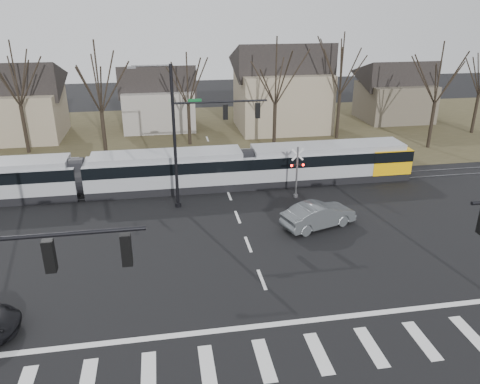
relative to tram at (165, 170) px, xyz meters
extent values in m
plane|color=black|center=(4.75, -16.00, -1.67)|extent=(140.00, 140.00, 0.00)
cube|color=#38331E|center=(4.75, 16.00, -1.67)|extent=(140.00, 28.00, 0.01)
cube|color=silver|center=(-3.65, -20.00, -1.66)|extent=(0.60, 2.60, 0.01)
cube|color=silver|center=(-1.25, -20.00, -1.66)|extent=(0.60, 2.60, 0.01)
cube|color=silver|center=(1.15, -20.00, -1.66)|extent=(0.60, 2.60, 0.01)
cube|color=silver|center=(3.55, -20.00, -1.66)|extent=(0.60, 2.60, 0.01)
cube|color=silver|center=(5.95, -20.00, -1.66)|extent=(0.60, 2.60, 0.01)
cube|color=silver|center=(8.35, -20.00, -1.66)|extent=(0.60, 2.60, 0.01)
cube|color=silver|center=(10.75, -20.00, -1.66)|extent=(0.60, 2.60, 0.01)
cube|color=silver|center=(13.15, -20.00, -1.66)|extent=(0.60, 2.60, 0.01)
cube|color=silver|center=(4.75, -17.80, -1.66)|extent=(28.00, 0.35, 0.01)
cube|color=silver|center=(4.75, -14.00, -1.66)|extent=(0.18, 2.00, 0.01)
cube|color=silver|center=(4.75, -10.00, -1.66)|extent=(0.18, 2.00, 0.01)
cube|color=silver|center=(4.75, -6.00, -1.66)|extent=(0.18, 2.00, 0.01)
cube|color=silver|center=(4.75, -2.00, -1.66)|extent=(0.18, 2.00, 0.01)
cube|color=silver|center=(4.75, 2.00, -1.66)|extent=(0.18, 2.00, 0.01)
cube|color=silver|center=(4.75, 6.00, -1.66)|extent=(0.18, 2.00, 0.01)
cube|color=silver|center=(4.75, 10.00, -1.66)|extent=(0.18, 2.00, 0.01)
cube|color=silver|center=(4.75, 14.00, -1.66)|extent=(0.18, 2.00, 0.01)
cube|color=#59595E|center=(4.75, -0.90, -1.64)|extent=(90.00, 0.12, 0.06)
cube|color=#59595E|center=(4.75, 0.50, -1.64)|extent=(90.00, 0.12, 0.06)
cube|color=gray|center=(0.19, 0.00, -0.14)|extent=(12.60, 2.94, 3.07)
cube|color=black|center=(0.19, 0.00, 0.48)|extent=(12.62, 2.98, 0.89)
cube|color=gray|center=(13.31, 0.00, -0.14)|extent=(13.65, 2.94, 3.07)
cube|color=black|center=(13.31, 0.00, 0.48)|extent=(13.67, 2.98, 0.89)
cube|color=#FFB507|center=(18.46, 0.00, -0.04)|extent=(3.36, 3.00, 2.05)
imported|color=#4D5154|center=(9.81, -8.33, -0.83)|extent=(4.80, 6.14, 1.68)
cylinder|color=black|center=(-4.00, -22.00, 5.93)|extent=(6.50, 0.14, 0.14)
cube|color=black|center=(-3.68, -22.00, 5.23)|extent=(0.32, 0.32, 1.05)
sphere|color=#FF0C07|center=(-3.68, -22.00, 5.56)|extent=(0.22, 0.22, 0.22)
cube|color=black|center=(-1.40, -22.00, 5.23)|extent=(0.32, 0.32, 1.05)
sphere|color=#FF0C07|center=(-1.40, -22.00, 5.56)|extent=(0.22, 0.22, 0.22)
cylinder|color=black|center=(0.75, -3.50, 3.43)|extent=(0.22, 0.22, 10.20)
cylinder|color=black|center=(0.75, -3.50, -1.52)|extent=(0.44, 0.44, 0.30)
cylinder|color=black|center=(4.00, -3.50, 5.93)|extent=(6.50, 0.14, 0.14)
cube|color=#0C5926|center=(2.25, -3.50, 6.08)|extent=(0.90, 0.03, 0.22)
cube|color=black|center=(4.32, -3.50, 5.23)|extent=(0.32, 0.32, 1.05)
sphere|color=#FF0C07|center=(4.32, -3.50, 5.56)|extent=(0.22, 0.22, 0.22)
cube|color=black|center=(6.60, -3.50, 5.23)|extent=(0.32, 0.32, 1.05)
sphere|color=#FF0C07|center=(6.60, -3.50, 5.56)|extent=(0.22, 0.22, 0.22)
cube|color=#59595B|center=(-1.75, -3.50, 8.35)|extent=(0.55, 0.22, 0.14)
cylinder|color=#59595B|center=(9.75, -3.20, 0.33)|extent=(0.14, 0.14, 4.00)
cylinder|color=#59595B|center=(9.75, -3.20, -1.57)|extent=(0.36, 0.36, 0.20)
cube|color=silver|center=(9.75, -3.20, 1.73)|extent=(0.95, 0.04, 0.95)
cube|color=silver|center=(9.75, -3.20, 1.73)|extent=(0.95, 0.04, 0.95)
cube|color=black|center=(9.75, -3.20, 0.93)|extent=(1.00, 0.10, 0.12)
sphere|color=#FF0C07|center=(9.30, -3.28, 0.93)|extent=(0.18, 0.18, 0.18)
sphere|color=#FF0C07|center=(10.20, -3.28, 0.93)|extent=(0.18, 0.18, 0.18)
cube|color=gray|center=(-15.25, 18.00, 0.83)|extent=(9.00, 8.00, 5.00)
cube|color=gray|center=(-0.25, 20.00, 0.58)|extent=(8.00, 7.00, 4.50)
cube|color=gray|center=(13.75, 17.00, 1.58)|extent=(10.00, 8.00, 6.50)
cube|color=brown|center=(28.75, 19.00, 0.58)|extent=(8.00, 7.00, 4.50)
camera|label=1|loc=(-0.08, -35.10, 12.41)|focal=35.00mm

